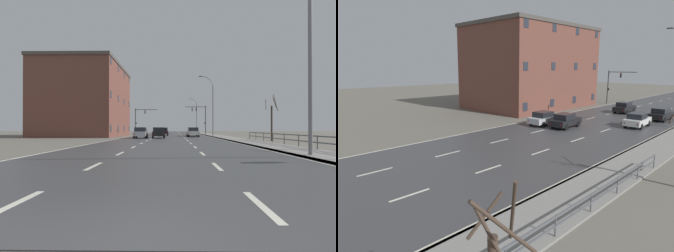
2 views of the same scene
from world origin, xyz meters
TOP-DOWN VIEW (x-y plane):
  - ground_plane at (0.00, 48.00)m, footprint 160.00×160.00m
  - road_asphalt_strip at (0.00, 60.00)m, footprint 14.00×120.00m
  - sidewalk_right at (8.43, 60.00)m, footprint 3.00×120.00m
  - guardrail at (9.85, 17.67)m, footprint 0.07×27.10m
  - street_lamp_foreground at (7.45, 11.14)m, footprint 2.49×0.24m
  - street_lamp_midground at (7.43, 46.47)m, footprint 2.56×0.24m
  - street_lamp_distant at (7.46, 81.80)m, footprint 2.27×0.24m
  - traffic_signal_right at (6.81, 60.75)m, footprint 4.71×0.36m
  - traffic_signal_left at (-7.01, 61.04)m, footprint 4.94×0.36m
  - car_far_right at (-4.01, 37.60)m, footprint 1.85×4.11m
  - car_mid_centre at (-1.48, 38.08)m, footprint 2.00×4.18m
  - car_far_left at (4.45, 50.06)m, footprint 1.94×4.16m
  - car_distant at (-1.23, 52.76)m, footprint 1.84×4.10m
  - car_near_right at (3.91, 44.00)m, footprint 1.98×4.17m
  - brick_building at (-15.25, 48.64)m, footprint 13.14×20.51m
  - bare_tree_mid at (11.83, 29.14)m, footprint 1.54×1.62m

SIDE VIEW (x-z plane):
  - ground_plane at x=0.00m, z-range -0.12..0.00m
  - road_asphalt_strip at x=0.00m, z-range 0.00..0.02m
  - sidewalk_right at x=8.43m, z-range 0.00..0.12m
  - guardrail at x=9.85m, z-range 0.21..1.21m
  - car_far_right at x=-4.01m, z-range 0.02..1.59m
  - car_mid_centre at x=-1.48m, z-range 0.02..1.59m
  - car_far_left at x=4.45m, z-range 0.02..1.59m
  - car_distant at x=-1.23m, z-range 0.02..1.59m
  - car_near_right at x=3.91m, z-range 0.02..1.59m
  - bare_tree_mid at x=11.83m, z-range -0.25..4.96m
  - traffic_signal_left at x=-7.01m, z-range 0.93..6.82m
  - traffic_signal_right at x=6.81m, z-range 1.16..7.64m
  - street_lamp_distant at x=7.46m, z-range -0.09..10.18m
  - street_lamp_midground at x=7.43m, z-range -0.12..10.47m
  - street_lamp_foreground at x=7.45m, z-range -0.11..10.64m
  - brick_building at x=-15.25m, z-range 0.01..12.88m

